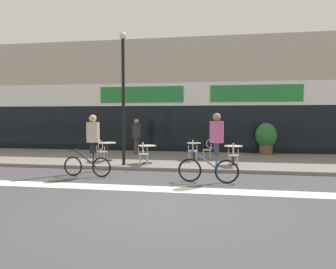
% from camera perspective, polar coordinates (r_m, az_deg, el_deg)
% --- Properties ---
extents(ground_plane, '(120.00, 120.00, 0.00)m').
position_cam_1_polar(ground_plane, '(7.39, -1.70, -12.39)').
color(ground_plane, '#424244').
extents(sidewalk_slab, '(40.00, 5.50, 0.12)m').
position_cam_1_polar(sidewalk_slab, '(14.42, 4.07, -4.43)').
color(sidewalk_slab, slate).
rests_on(sidewalk_slab, ground).
extents(storefront_facade, '(40.00, 4.06, 6.05)m').
position_cam_1_polar(storefront_facade, '(19.02, 5.54, 6.33)').
color(storefront_facade, '#B2A899').
rests_on(storefront_facade, ground).
extents(bike_lane_stripe, '(36.00, 0.70, 0.01)m').
position_cam_1_polar(bike_lane_stripe, '(8.97, 0.44, -9.55)').
color(bike_lane_stripe, silver).
rests_on(bike_lane_stripe, ground).
extents(bistro_table_0, '(0.73, 0.73, 0.76)m').
position_cam_1_polar(bistro_table_0, '(13.91, -10.53, -2.27)').
color(bistro_table_0, black).
rests_on(bistro_table_0, sidewalk_slab).
extents(bistro_table_1, '(0.70, 0.70, 0.71)m').
position_cam_1_polar(bistro_table_1, '(12.91, -3.68, -2.79)').
color(bistro_table_1, black).
rests_on(bistro_table_1, sidewalk_slab).
extents(bistro_table_2, '(0.60, 0.60, 0.73)m').
position_cam_1_polar(bistro_table_2, '(14.02, 4.56, -2.31)').
color(bistro_table_2, black).
rests_on(bistro_table_2, sidewalk_slab).
extents(bistro_table_3, '(0.69, 0.69, 0.73)m').
position_cam_1_polar(bistro_table_3, '(12.71, 11.30, -2.88)').
color(bistro_table_3, black).
rests_on(bistro_table_3, sidewalk_slab).
extents(cafe_chair_0_near, '(0.44, 0.59, 0.90)m').
position_cam_1_polar(cafe_chair_0_near, '(13.33, -11.49, -2.63)').
color(cafe_chair_0_near, '#B7B2AD').
rests_on(cafe_chair_0_near, sidewalk_slab).
extents(cafe_chair_1_near, '(0.44, 0.59, 0.90)m').
position_cam_1_polar(cafe_chair_1_near, '(12.30, -4.33, -3.06)').
color(cafe_chair_1_near, '#B7B2AD').
rests_on(cafe_chair_1_near, sidewalk_slab).
extents(cafe_chair_2_near, '(0.43, 0.59, 0.90)m').
position_cam_1_polar(cafe_chair_2_near, '(13.40, 4.33, -2.54)').
color(cafe_chair_2_near, '#B7B2AD').
rests_on(cafe_chair_2_near, sidewalk_slab).
extents(cafe_chair_2_side, '(0.58, 0.40, 0.90)m').
position_cam_1_polar(cafe_chair_2_side, '(13.97, 7.11, -2.32)').
color(cafe_chair_2_side, '#B7B2AD').
rests_on(cafe_chair_2_side, sidewalk_slab).
extents(cafe_chair_3_near, '(0.44, 0.59, 0.90)m').
position_cam_1_polar(cafe_chair_3_near, '(12.09, 11.33, -3.23)').
color(cafe_chair_3_near, '#B7B2AD').
rests_on(cafe_chair_3_near, sidewalk_slab).
extents(planter_pot, '(1.02, 1.02, 1.54)m').
position_cam_1_polar(planter_pot, '(16.53, 16.70, -0.46)').
color(planter_pot, brown).
rests_on(planter_pot, sidewalk_slab).
extents(lamp_post, '(0.26, 0.26, 4.99)m').
position_cam_1_polar(lamp_post, '(12.52, -7.80, 7.91)').
color(lamp_post, black).
rests_on(lamp_post, sidewalk_slab).
extents(cyclist_0, '(1.65, 0.49, 2.03)m').
position_cam_1_polar(cyclist_0, '(10.93, -13.18, -1.06)').
color(cyclist_0, black).
rests_on(cyclist_0, ground).
extents(cyclist_1, '(1.81, 0.50, 2.07)m').
position_cam_1_polar(cyclist_1, '(9.75, 8.00, -1.68)').
color(cyclist_1, black).
rests_on(cyclist_1, ground).
extents(pedestrian_near_end, '(0.53, 0.53, 1.72)m').
position_cam_1_polar(pedestrian_near_end, '(15.95, -5.50, 0.20)').
color(pedestrian_near_end, '#4C3D2D').
rests_on(pedestrian_near_end, sidewalk_slab).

